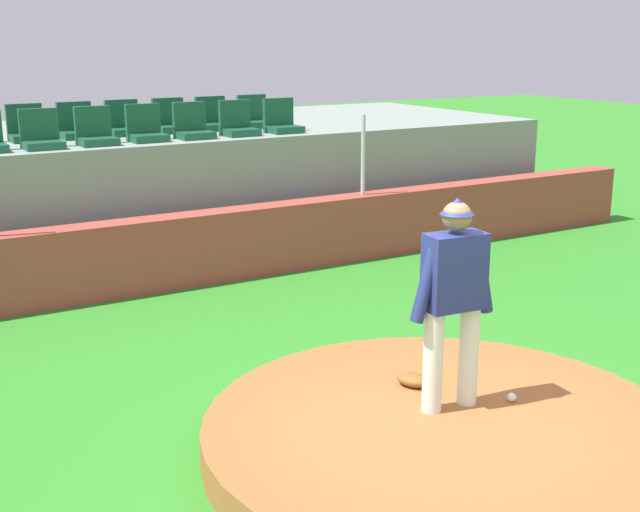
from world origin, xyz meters
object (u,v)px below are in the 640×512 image
object	(u,v)px
stadium_chair_1	(41,136)
stadium_chair_3	(146,130)
stadium_chair_5	(238,124)
stadium_chair_9	(77,127)
stadium_chair_10	(124,124)
stadium_chair_12	(213,119)
baseball	(512,397)
stadium_chair_2	(96,133)
stadium_chair_13	(254,117)
stadium_chair_6	(282,122)
stadium_chair_11	(171,122)
pitcher	(454,289)
fielding_glove	(414,380)
stadium_chair_4	(192,127)
stadium_chair_8	(27,130)

from	to	relation	value
stadium_chair_1	stadium_chair_3	bearing A→B (deg)	-177.78
stadium_chair_5	stadium_chair_9	distance (m)	2.26
stadium_chair_9	stadium_chair_10	distance (m)	0.70
stadium_chair_12	stadium_chair_1	bearing A→B (deg)	18.04
stadium_chair_9	stadium_chair_12	size ratio (longest dim) A/B	1.00
stadium_chair_5	stadium_chair_3	bearing A→B (deg)	-0.66
baseball	stadium_chair_1	world-z (taller)	stadium_chair_1
stadium_chair_2	stadium_chair_13	bearing A→B (deg)	-162.18
stadium_chair_1	stadium_chair_6	xyz separation A→B (m)	(3.52, 0.05, 0.00)
stadium_chair_2	stadium_chair_12	distance (m)	2.27
stadium_chair_1	stadium_chair_11	xyz separation A→B (m)	(2.11, 0.93, 0.00)
pitcher	stadium_chair_12	world-z (taller)	stadium_chair_12
stadium_chair_5	pitcher	bearing A→B (deg)	79.38
stadium_chair_5	stadium_chair_12	distance (m)	0.87
stadium_chair_5	stadium_chair_11	xyz separation A→B (m)	(-0.68, 0.89, 0.00)
fielding_glove	stadium_chair_12	world-z (taller)	stadium_chair_12
stadium_chair_5	stadium_chair_12	xyz separation A→B (m)	(-0.00, 0.87, 0.00)
fielding_glove	stadium_chair_5	bearing A→B (deg)	139.81
stadium_chair_1	stadium_chair_4	xyz separation A→B (m)	(2.09, 0.04, 0.00)
pitcher	stadium_chair_10	world-z (taller)	stadium_chair_10
stadium_chair_4	stadium_chair_13	world-z (taller)	same
stadium_chair_2	stadium_chair_9	world-z (taller)	same
stadium_chair_10	stadium_chair_12	bearing A→B (deg)	178.72
pitcher	fielding_glove	world-z (taller)	pitcher
baseball	stadium_chair_2	xyz separation A→B (m)	(-1.40, 6.48, 1.61)
stadium_chair_4	stadium_chair_6	world-z (taller)	same
pitcher	stadium_chair_11	distance (m)	7.25
stadium_chair_9	stadium_chair_5	bearing A→B (deg)	157.69
stadium_chair_3	stadium_chair_11	bearing A→B (deg)	-128.67
stadium_chair_3	pitcher	bearing A→B (deg)	91.81
stadium_chair_4	stadium_chair_12	size ratio (longest dim) A/B	1.00
stadium_chair_3	stadium_chair_9	world-z (taller)	same
stadium_chair_9	stadium_chair_11	bearing A→B (deg)	-178.71
stadium_chair_3	stadium_chair_8	xyz separation A→B (m)	(-1.39, 0.85, 0.00)
stadium_chair_11	stadium_chair_2	bearing A→B (deg)	33.03
baseball	stadium_chair_6	size ratio (longest dim) A/B	0.15
fielding_glove	stadium_chair_5	world-z (taller)	stadium_chair_5
stadium_chair_9	stadium_chair_12	bearing A→B (deg)	-179.69
pitcher	stadium_chair_5	bearing A→B (deg)	85.25
baseball	stadium_chair_12	xyz separation A→B (m)	(0.68, 7.37, 1.61)
baseball	stadium_chair_9	bearing A→B (deg)	100.86
stadium_chair_1	fielding_glove	bearing A→B (deg)	105.60
baseball	stadium_chair_3	xyz separation A→B (m)	(-0.70, 6.52, 1.61)
stadium_chair_4	stadium_chair_9	world-z (taller)	same
pitcher	stadium_chair_8	bearing A→B (deg)	108.37
stadium_chair_8	stadium_chair_13	bearing A→B (deg)	-179.77
fielding_glove	stadium_chair_3	xyz separation A→B (m)	(-0.21, 5.85, 1.59)
stadium_chair_1	baseball	bearing A→B (deg)	108.12
stadium_chair_5	stadium_chair_8	bearing A→B (deg)	-17.29
stadium_chair_4	stadium_chair_11	bearing A→B (deg)	-91.32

